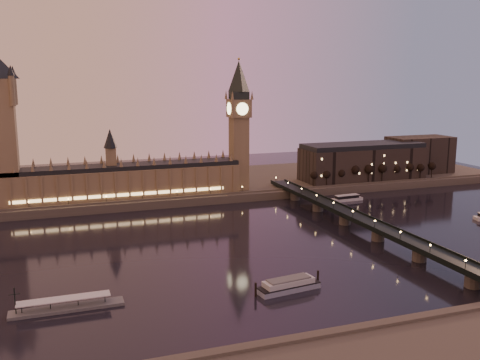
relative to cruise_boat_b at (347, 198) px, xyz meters
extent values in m
plane|color=black|center=(-128.58, -78.25, -2.10)|extent=(700.00, 700.00, 0.00)
cube|color=#423D35|center=(-98.58, 86.75, 0.90)|extent=(560.00, 130.00, 6.00)
cube|color=brown|center=(-168.58, 42.75, 14.90)|extent=(180.00, 26.00, 22.00)
cube|color=black|center=(-168.58, 42.75, 27.50)|extent=(180.00, 22.00, 3.20)
cube|color=#FFCC7F|center=(-168.58, 29.25, 8.90)|extent=(153.00, 0.25, 2.20)
cube|color=brown|center=(-248.58, 42.75, 47.90)|extent=(22.00, 22.00, 88.00)
cube|color=brown|center=(-74.58, 42.75, 32.90)|extent=(13.00, 13.00, 58.00)
cube|color=brown|center=(-74.58, 42.75, 68.90)|extent=(16.00, 16.00, 14.00)
cylinder|color=#FFEAA5|center=(-74.58, 34.57, 68.90)|extent=(9.60, 0.35, 9.60)
cylinder|color=#FFEAA5|center=(-82.76, 42.75, 68.90)|extent=(0.35, 9.60, 9.60)
cube|color=black|center=(-74.58, 42.75, 78.90)|extent=(13.00, 13.00, 6.00)
cone|color=black|center=(-74.58, 42.75, 93.90)|extent=(17.68, 17.68, 24.00)
sphere|color=gold|center=(-74.58, 42.75, 106.90)|extent=(2.00, 2.00, 2.00)
cube|color=black|center=(-36.58, -78.25, 5.90)|extent=(13.00, 260.00, 2.00)
cube|color=black|center=(-42.88, -78.25, 7.40)|extent=(0.60, 260.00, 1.00)
cube|color=black|center=(-30.28, -78.25, 7.40)|extent=(0.60, 260.00, 1.00)
cube|color=black|center=(43.42, 48.75, 17.90)|extent=(110.00, 36.00, 28.00)
cube|color=black|center=(43.42, 48.75, 33.90)|extent=(108.00, 34.00, 4.00)
cube|color=black|center=(113.42, 60.75, 20.90)|extent=(60.00, 30.00, 34.00)
cylinder|color=black|center=(-13.17, 30.75, 8.99)|extent=(0.70, 0.70, 10.17)
sphere|color=black|center=(-13.17, 30.75, 14.30)|extent=(6.78, 6.78, 6.78)
cylinder|color=black|center=(0.03, 30.75, 8.99)|extent=(0.70, 0.70, 10.17)
sphere|color=black|center=(0.03, 30.75, 14.30)|extent=(6.78, 6.78, 6.78)
cylinder|color=black|center=(13.22, 30.75, 8.99)|extent=(0.70, 0.70, 10.17)
sphere|color=black|center=(13.22, 30.75, 14.30)|extent=(6.78, 6.78, 6.78)
cylinder|color=black|center=(26.42, 30.75, 8.99)|extent=(0.70, 0.70, 10.17)
sphere|color=black|center=(26.42, 30.75, 14.30)|extent=(6.78, 6.78, 6.78)
cylinder|color=black|center=(39.61, 30.75, 8.99)|extent=(0.70, 0.70, 10.17)
sphere|color=black|center=(39.61, 30.75, 14.30)|extent=(6.78, 6.78, 6.78)
cylinder|color=black|center=(52.80, 30.75, 8.99)|extent=(0.70, 0.70, 10.17)
sphere|color=black|center=(52.80, 30.75, 14.30)|extent=(6.78, 6.78, 6.78)
cylinder|color=black|center=(66.00, 30.75, 8.99)|extent=(0.70, 0.70, 10.17)
sphere|color=black|center=(66.00, 30.75, 14.30)|extent=(6.78, 6.78, 6.78)
cylinder|color=black|center=(79.19, 30.75, 8.99)|extent=(0.70, 0.70, 10.17)
sphere|color=black|center=(79.19, 30.75, 14.30)|extent=(6.78, 6.78, 6.78)
cylinder|color=black|center=(92.38, 30.75, 8.99)|extent=(0.70, 0.70, 10.17)
sphere|color=black|center=(92.38, 30.75, 14.30)|extent=(6.78, 6.78, 6.78)
cylinder|color=black|center=(105.58, 30.75, 8.99)|extent=(0.70, 0.70, 10.17)
sphere|color=black|center=(105.58, 30.75, 14.30)|extent=(6.78, 6.78, 6.78)
cube|color=silver|center=(0.00, 0.00, -1.01)|extent=(26.15, 8.03, 2.18)
cube|color=black|center=(0.00, 0.00, 1.18)|extent=(19.39, 6.46, 2.18)
cube|color=silver|center=(0.00, 0.00, 2.47)|extent=(19.92, 6.75, 0.40)
cube|color=#8E98B5|center=(-118.00, -148.84, -0.90)|extent=(30.29, 12.13, 2.39)
cube|color=black|center=(-118.00, -148.84, 0.52)|extent=(30.29, 12.13, 0.46)
cube|color=silver|center=(-118.00, -148.84, 1.95)|extent=(24.70, 10.48, 2.39)
cube|color=#595B5E|center=(-118.00, -148.84, 3.47)|extent=(20.93, 9.08, 0.64)
cylinder|color=black|center=(-134.42, -150.04, 1.03)|extent=(1.01, 1.01, 6.26)
cylinder|color=black|center=(-101.58, -145.63, 1.03)|extent=(1.01, 1.01, 6.26)
cube|color=#595B5E|center=(-212.97, -136.84, -1.44)|extent=(45.85, 7.64, 1.31)
cube|color=silver|center=(-214.06, -136.84, 2.87)|extent=(37.12, 6.55, 0.33)
cylinder|color=black|center=(-232.62, -136.84, 4.67)|extent=(0.44, 0.44, 10.92)
cylinder|color=black|center=(-232.62, -136.84, 7.40)|extent=(4.37, 0.26, 0.26)
camera|label=1|loc=(-214.45, -356.18, 92.29)|focal=40.00mm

